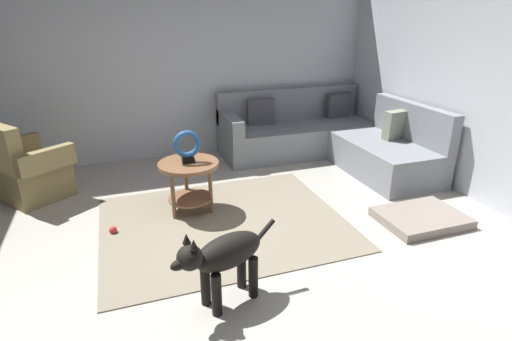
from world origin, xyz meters
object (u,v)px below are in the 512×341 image
torus_sculpture (187,146)px  dog_bed_mat (421,218)px  armchair (28,171)px  dog (224,257)px  dog_toy_ball (113,230)px  sectional_couch (328,139)px  side_table (189,174)px

torus_sculpture → dog_bed_mat: torus_sculpture is taller
torus_sculpture → armchair: bearing=150.8°
armchair → torus_sculpture: 1.86m
dog → dog_toy_ball: (-0.73, 1.27, -0.34)m
sectional_couch → dog_toy_ball: 3.10m
dog → torus_sculpture: bearing=-20.8°
sectional_couch → armchair: (-3.68, -0.07, 0.03)m
dog_bed_mat → dog: bearing=-166.7°
armchair → sectional_couch: bearing=55.0°
side_table → dog: dog is taller
sectional_couch → side_table: size_ratio=3.75×
dog_bed_mat → dog_toy_ball: 2.95m
side_table → dog_bed_mat: (2.08, -0.97, -0.37)m
armchair → side_table: 1.82m
armchair → dog: 2.82m
side_table → dog_bed_mat: 2.33m
sectional_couch → dog_toy_ball: sectional_couch is taller
sectional_couch → dog_toy_ball: size_ratio=31.52×
torus_sculpture → dog_bed_mat: (2.08, -0.97, -0.67)m
dog_bed_mat → dog_toy_ball: dog_bed_mat is taller
sectional_couch → torus_sculpture: sectional_couch is taller
armchair → dog_toy_ball: bearing=0.6°
torus_sculpture → dog: 1.51m
torus_sculpture → sectional_couch: bearing=24.7°
side_table → armchair: bearing=150.8°
side_table → torus_sculpture: 0.29m
sectional_couch → armchair: 3.68m
torus_sculpture → dog: torus_sculpture is taller
sectional_couch → dog: 3.24m
sectional_couch → torus_sculpture: bearing=-155.3°
dog → dog_toy_ball: dog is taller
armchair → dog_bed_mat: size_ratio=1.25×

